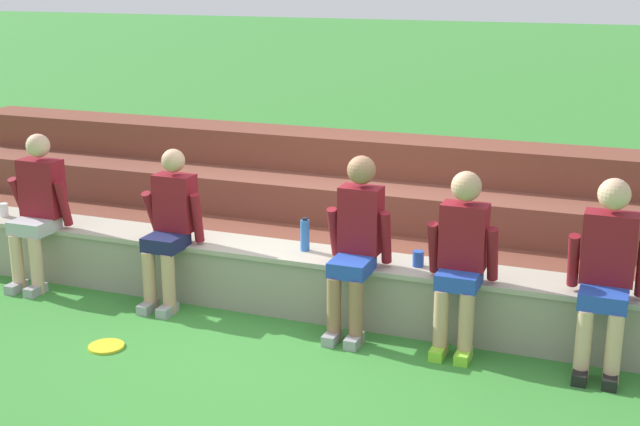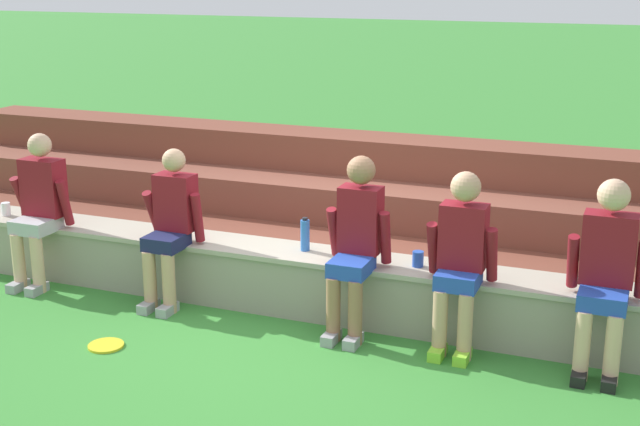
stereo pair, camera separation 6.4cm
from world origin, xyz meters
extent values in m
plane|color=#388433|center=(0.00, 0.00, 0.00)|extent=(80.00, 80.00, 0.00)
cube|color=gray|center=(0.00, 0.23, 0.26)|extent=(7.22, 0.46, 0.51)
cube|color=#ABA28E|center=(0.00, 0.23, 0.50)|extent=(7.26, 0.50, 0.04)
cube|color=brown|center=(0.00, 1.09, 0.18)|extent=(9.84, 0.59, 0.37)
cube|color=brown|center=(0.00, 1.68, 0.37)|extent=(9.84, 0.59, 0.74)
cube|color=brown|center=(0.00, 2.27, 0.55)|extent=(9.84, 0.59, 1.11)
cylinder|color=#DBAD89|center=(-2.58, -0.24, 0.26)|extent=(0.11, 0.11, 0.51)
cylinder|color=#DBAD89|center=(-2.37, -0.24, 0.26)|extent=(0.11, 0.11, 0.51)
cube|color=#99999E|center=(-2.58, -0.28, 0.04)|extent=(0.10, 0.22, 0.08)
cube|color=#99999E|center=(-2.37, -0.28, 0.04)|extent=(0.10, 0.22, 0.08)
cube|color=#B2B2B7|center=(-2.47, -0.10, 0.57)|extent=(0.34, 0.35, 0.12)
cube|color=maroon|center=(-2.47, 0.04, 0.88)|extent=(0.38, 0.20, 0.51)
sphere|color=#DBAD89|center=(-2.47, 0.04, 1.26)|extent=(0.21, 0.21, 0.21)
cylinder|color=maroon|center=(-2.71, 0.02, 0.76)|extent=(0.08, 0.23, 0.42)
cylinder|color=maroon|center=(-2.23, 0.02, 0.76)|extent=(0.08, 0.17, 0.43)
cylinder|color=tan|center=(-1.24, -0.22, 0.26)|extent=(0.11, 0.11, 0.51)
cylinder|color=tan|center=(-1.06, -0.22, 0.26)|extent=(0.11, 0.11, 0.51)
cube|color=#99999E|center=(-1.24, -0.26, 0.04)|extent=(0.10, 0.22, 0.08)
cube|color=#99999E|center=(-1.06, -0.26, 0.04)|extent=(0.10, 0.22, 0.08)
cube|color=#191E47|center=(-1.15, -0.09, 0.57)|extent=(0.30, 0.33, 0.12)
cube|color=maroon|center=(-1.15, 0.09, 0.86)|extent=(0.33, 0.20, 0.48)
sphere|color=tan|center=(-1.15, 0.09, 1.22)|extent=(0.20, 0.20, 0.20)
cylinder|color=maroon|center=(-1.36, 0.07, 0.75)|extent=(0.08, 0.24, 0.42)
cylinder|color=maroon|center=(-0.93, 0.07, 0.75)|extent=(0.08, 0.14, 0.43)
cylinder|color=#996B4C|center=(0.40, -0.25, 0.26)|extent=(0.11, 0.11, 0.51)
cylinder|color=#996B4C|center=(0.58, -0.25, 0.26)|extent=(0.11, 0.11, 0.51)
cube|color=#99999E|center=(0.40, -0.29, 0.04)|extent=(0.10, 0.22, 0.08)
cube|color=#99999E|center=(0.58, -0.29, 0.04)|extent=(0.10, 0.22, 0.08)
cube|color=#2347B2|center=(0.49, -0.10, 0.57)|extent=(0.29, 0.36, 0.12)
cube|color=maroon|center=(0.49, 0.11, 0.88)|extent=(0.32, 0.20, 0.52)
sphere|color=#996B4C|center=(0.49, 0.11, 1.27)|extent=(0.22, 0.22, 0.22)
cylinder|color=maroon|center=(0.28, 0.09, 0.76)|extent=(0.08, 0.21, 0.42)
cylinder|color=maroon|center=(0.70, 0.09, 0.76)|extent=(0.08, 0.15, 0.43)
cylinder|color=tan|center=(1.22, -0.21, 0.26)|extent=(0.11, 0.11, 0.51)
cylinder|color=tan|center=(1.41, -0.21, 0.26)|extent=(0.11, 0.11, 0.51)
cube|color=#8CD833|center=(1.22, -0.25, 0.04)|extent=(0.10, 0.22, 0.08)
cube|color=#8CD833|center=(1.41, -0.25, 0.04)|extent=(0.10, 0.22, 0.08)
cube|color=#2347B2|center=(1.32, -0.08, 0.57)|extent=(0.30, 0.32, 0.12)
cube|color=maroon|center=(1.32, 0.03, 0.86)|extent=(0.34, 0.20, 0.49)
sphere|color=tan|center=(1.32, 0.03, 1.24)|extent=(0.22, 0.22, 0.22)
cylinder|color=maroon|center=(1.10, 0.01, 0.75)|extent=(0.08, 0.20, 0.42)
cylinder|color=maroon|center=(1.53, 0.01, 0.75)|extent=(0.08, 0.18, 0.43)
cylinder|color=#DBAD89|center=(2.23, -0.22, 0.26)|extent=(0.11, 0.11, 0.51)
cylinder|color=#DBAD89|center=(2.43, -0.22, 0.26)|extent=(0.11, 0.11, 0.51)
cube|color=black|center=(2.23, -0.26, 0.04)|extent=(0.10, 0.22, 0.08)
cube|color=black|center=(2.43, -0.26, 0.04)|extent=(0.10, 0.22, 0.08)
cube|color=#2347B2|center=(2.33, -0.09, 0.57)|extent=(0.33, 0.33, 0.12)
cube|color=maroon|center=(2.33, 0.08, 0.88)|extent=(0.36, 0.20, 0.51)
sphere|color=#DBAD89|center=(2.33, 0.08, 1.26)|extent=(0.22, 0.22, 0.22)
cylinder|color=maroon|center=(2.10, 0.06, 0.76)|extent=(0.08, 0.20, 0.42)
cylinder|color=blue|center=(-0.04, 0.27, 0.65)|extent=(0.07, 0.07, 0.26)
cylinder|color=black|center=(-0.04, 0.27, 0.79)|extent=(0.04, 0.04, 0.02)
cylinder|color=white|center=(-3.05, 0.19, 0.58)|extent=(0.08, 0.08, 0.12)
cylinder|color=blue|center=(0.93, 0.23, 0.58)|extent=(0.09, 0.09, 0.12)
cylinder|color=yellow|center=(-1.15, -0.99, 0.01)|extent=(0.27, 0.27, 0.02)
camera|label=1|loc=(2.54, -6.03, 2.77)|focal=48.85mm
camera|label=2|loc=(2.60, -6.00, 2.77)|focal=48.85mm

